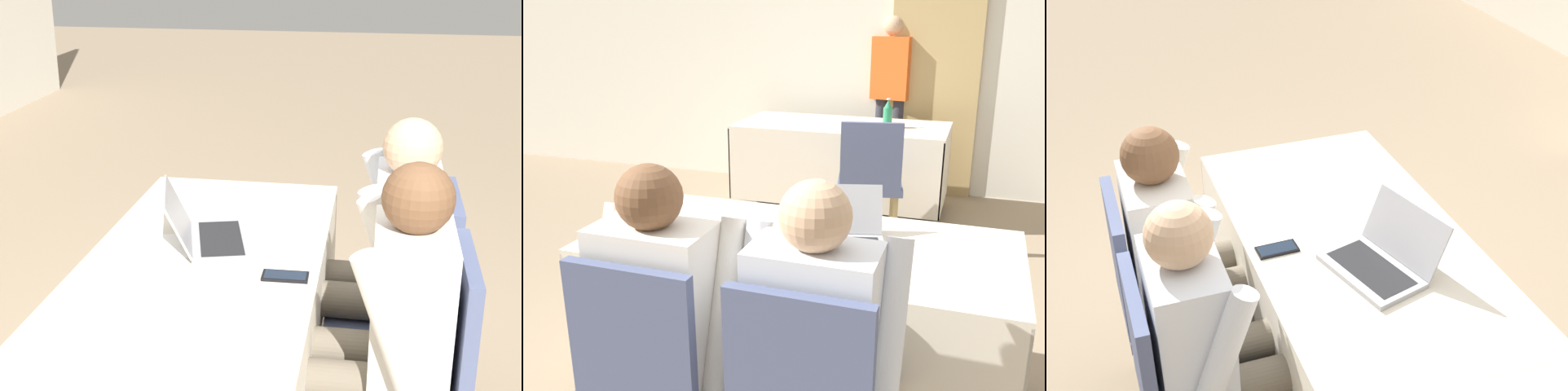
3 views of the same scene
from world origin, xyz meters
The scene contains 14 objects.
wall_back centered at (0.00, 3.29, 1.35)m, with size 12.00×0.06×2.70m.
curtain_panel centered at (0.20, 3.23, 1.33)m, with size 0.77×0.04×2.65m.
conference_table_near centered at (0.00, 0.00, 0.55)m, with size 1.71×0.80×0.72m.
conference_table_far centered at (-0.45, 2.56, 0.55)m, with size 1.71×0.80×0.72m.
laptop centered at (0.15, 0.01, 0.76)m, with size 0.42×0.38×0.21m.
cell_phone centered at (-0.07, -0.29, 0.73)m, with size 0.08×0.15×0.01m.
paper_beside_laptop centered at (0.12, 0.11, 0.72)m, with size 0.28×0.34×0.00m.
paper_centre_table centered at (0.63, 0.19, 0.72)m, with size 0.23×0.31×0.00m.
water_bottle centered at (-0.07, 2.51, 0.83)m, with size 0.07×0.07×0.23m.
chair_near_left centered at (-0.25, -0.70, 0.52)m, with size 0.44×0.44×0.92m.
chair_far_spare centered at (-0.05, 1.74, 0.52)m, with size 0.52×0.52×0.92m.
person_checkered_shirt centered at (-0.25, -0.60, 0.67)m, with size 0.50×0.52×1.18m.
person_white_shirt centered at (0.25, -0.60, 0.67)m, with size 0.50×0.52×1.18m.
person_red_shirt centered at (-0.17, 3.26, 0.91)m, with size 0.37×0.26×1.59m.
Camera 2 is at (0.65, -2.07, 1.60)m, focal length 40.00 mm.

